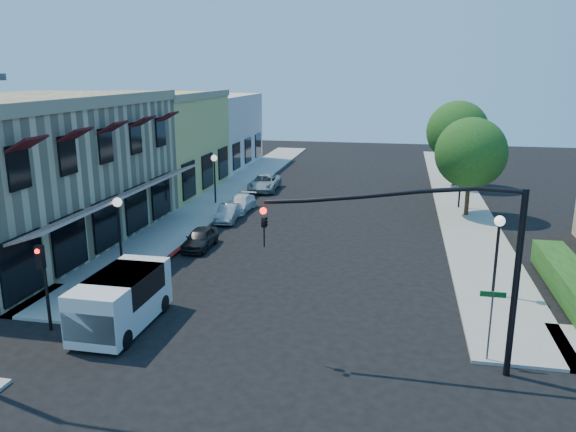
% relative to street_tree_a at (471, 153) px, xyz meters
% --- Properties ---
extents(ground, '(120.00, 120.00, 0.00)m').
position_rel_street_tree_a_xyz_m(ground, '(-8.80, -22.00, -4.19)').
color(ground, black).
rests_on(ground, ground).
extents(sidewalk_left, '(3.50, 50.00, 0.12)m').
position_rel_street_tree_a_xyz_m(sidewalk_left, '(-17.55, 5.00, -4.13)').
color(sidewalk_left, gray).
rests_on(sidewalk_left, ground).
extents(sidewalk_right, '(3.50, 50.00, 0.12)m').
position_rel_street_tree_a_xyz_m(sidewalk_right, '(-0.05, 5.00, -4.13)').
color(sidewalk_right, gray).
rests_on(sidewalk_right, ground).
extents(curb_red_strip, '(0.25, 10.00, 0.06)m').
position_rel_street_tree_a_xyz_m(curb_red_strip, '(-15.70, -14.00, -4.19)').
color(curb_red_strip, maroon).
rests_on(curb_red_strip, ground).
extents(corner_brick_building, '(11.77, 18.20, 8.10)m').
position_rel_street_tree_a_xyz_m(corner_brick_building, '(-24.25, -11.00, -0.19)').
color(corner_brick_building, '#D0B78C').
rests_on(corner_brick_building, ground).
extents(yellow_stucco_building, '(10.00, 12.00, 7.60)m').
position_rel_street_tree_a_xyz_m(yellow_stucco_building, '(-24.30, 4.00, -0.39)').
color(yellow_stucco_building, '#CEB85C').
rests_on(yellow_stucco_building, ground).
extents(pink_stucco_building, '(10.00, 12.00, 7.00)m').
position_rel_street_tree_a_xyz_m(pink_stucco_building, '(-24.30, 16.00, -0.69)').
color(pink_stucco_building, beige).
rests_on(pink_stucco_building, ground).
extents(hedge, '(1.40, 8.00, 1.10)m').
position_rel_street_tree_a_xyz_m(hedge, '(2.90, -13.00, -4.19)').
color(hedge, '#1D4814').
rests_on(hedge, ground).
extents(street_tree_a, '(4.56, 4.56, 6.48)m').
position_rel_street_tree_a_xyz_m(street_tree_a, '(0.00, 0.00, 0.00)').
color(street_tree_a, '#372716').
rests_on(street_tree_a, ground).
extents(street_tree_b, '(4.94, 4.94, 7.02)m').
position_rel_street_tree_a_xyz_m(street_tree_b, '(0.00, 10.00, 0.35)').
color(street_tree_b, '#372716').
rests_on(street_tree_b, ground).
extents(signal_mast_arm, '(8.01, 0.39, 6.00)m').
position_rel_street_tree_a_xyz_m(signal_mast_arm, '(-2.94, -20.50, -0.11)').
color(signal_mast_arm, black).
rests_on(signal_mast_arm, ground).
extents(secondary_signal, '(0.28, 0.42, 3.32)m').
position_rel_street_tree_a_xyz_m(secondary_signal, '(-16.80, -20.59, -1.88)').
color(secondary_signal, black).
rests_on(secondary_signal, ground).
extents(street_name_sign, '(0.80, 0.06, 2.50)m').
position_rel_street_tree_a_xyz_m(street_name_sign, '(-1.30, -19.80, -2.50)').
color(street_name_sign, '#595B5E').
rests_on(street_name_sign, ground).
extents(lamppost_left_near, '(0.44, 0.44, 3.57)m').
position_rel_street_tree_a_xyz_m(lamppost_left_near, '(-17.30, -14.00, -1.46)').
color(lamppost_left_near, black).
rests_on(lamppost_left_near, ground).
extents(lamppost_left_far, '(0.44, 0.44, 3.57)m').
position_rel_street_tree_a_xyz_m(lamppost_left_far, '(-17.30, 0.00, -1.46)').
color(lamppost_left_far, black).
rests_on(lamppost_left_far, ground).
extents(lamppost_right_near, '(0.44, 0.44, 3.57)m').
position_rel_street_tree_a_xyz_m(lamppost_right_near, '(-0.30, -14.00, -1.46)').
color(lamppost_right_near, black).
rests_on(lamppost_right_near, ground).
extents(lamppost_right_far, '(0.44, 0.44, 3.57)m').
position_rel_street_tree_a_xyz_m(lamppost_right_far, '(-0.30, 2.00, -1.46)').
color(lamppost_right_far, black).
rests_on(lamppost_right_far, ground).
extents(white_van, '(2.07, 4.63, 2.05)m').
position_rel_street_tree_a_xyz_m(white_van, '(-14.30, -19.76, -3.01)').
color(white_van, silver).
rests_on(white_van, ground).
extents(parked_car_a, '(1.33, 3.26, 1.11)m').
position_rel_street_tree_a_xyz_m(parked_car_a, '(-14.79, -10.00, -3.64)').
color(parked_car_a, black).
rests_on(parked_car_a, ground).
extents(parked_car_b, '(1.42, 3.33, 1.07)m').
position_rel_street_tree_a_xyz_m(parked_car_b, '(-15.00, -4.32, -3.66)').
color(parked_car_b, '#9A9B9E').
rests_on(parked_car_b, ground).
extents(parked_car_c, '(1.64, 3.71, 1.06)m').
position_rel_street_tree_a_xyz_m(parked_car_c, '(-15.00, -1.62, -3.66)').
color(parked_car_c, silver).
rests_on(parked_car_c, ground).
extents(parked_car_d, '(2.21, 4.56, 1.25)m').
position_rel_street_tree_a_xyz_m(parked_car_d, '(-15.00, 5.40, -3.57)').
color(parked_car_d, '#ABAEB0').
rests_on(parked_car_d, ground).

